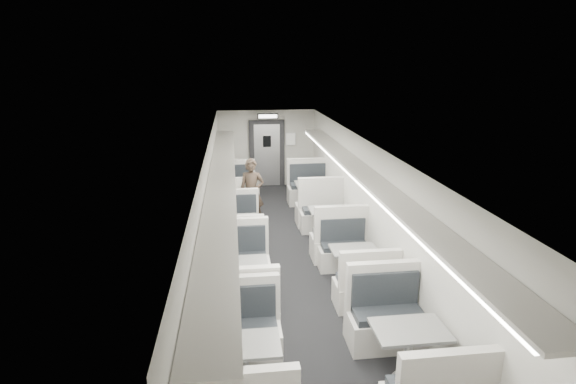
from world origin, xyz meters
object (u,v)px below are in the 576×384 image
object	(u,v)px
booth_left_a	(237,197)
passenger	(252,193)
booth_left_c	(241,284)
booth_right_b	(330,226)
booth_right_d	(408,355)
vestibule_door	(267,154)
exit_sign	(268,116)
booth_left_b	(238,233)
booth_right_a	(314,198)
booth_left_d	(245,369)
booth_right_c	(353,266)

from	to	relation	value
booth_left_a	passenger	xyz separation A→B (m)	(0.36, -1.14, 0.43)
booth_left_a	booth_left_c	bearing A→B (deg)	-90.00
booth_right_b	booth_right_d	size ratio (longest dim) A/B	1.02
booth_right_d	vestibule_door	xyz separation A→B (m)	(-1.00, 9.32, 0.65)
vestibule_door	exit_sign	distance (m)	1.33
booth_right_b	vestibule_door	bearing A→B (deg)	101.73
booth_left_a	booth_left_b	xyz separation A→B (m)	(0.00, -2.49, -0.04)
booth_left_a	booth_right_b	distance (m)	3.15
booth_left_b	booth_right_b	size ratio (longest dim) A/B	0.89
booth_right_a	vestibule_door	xyz separation A→B (m)	(-1.00, 2.78, 0.62)
booth_right_a	vestibule_door	world-z (taller)	vestibule_door
booth_left_b	booth_right_d	size ratio (longest dim) A/B	0.91
booth_left_c	booth_right_d	world-z (taller)	booth_right_d
booth_left_d	booth_right_b	xyz separation A→B (m)	(2.00, 4.50, 0.03)
booth_left_a	booth_right_a	bearing A→B (deg)	-11.23
booth_right_d	booth_right_b	bearing A→B (deg)	90.00
booth_right_b	vestibule_door	xyz separation A→B (m)	(-1.00, 4.82, 0.64)
passenger	booth_left_b	bearing A→B (deg)	-93.58
booth_right_c	vestibule_door	world-z (taller)	vestibule_door
booth_right_a	booth_right_c	distance (m)	3.99
booth_right_c	booth_right_a	bearing A→B (deg)	90.00
booth_right_d	vestibule_door	bearing A→B (deg)	96.12
booth_right_d	passenger	distance (m)	6.05
vestibule_door	booth_right_a	bearing A→B (deg)	-70.20
vestibule_door	booth_left_c	bearing A→B (deg)	-97.89
booth_right_c	vestibule_door	distance (m)	6.87
booth_right_d	exit_sign	distance (m)	9.09
booth_left_b	booth_right_d	xyz separation A→B (m)	(2.00, -4.45, 0.04)
booth_left_b	booth_right_a	world-z (taller)	booth_right_a
booth_right_b	exit_sign	bearing A→B (deg)	103.00
booth_left_c	exit_sign	xyz separation A→B (m)	(1.00, 6.73, 1.89)
booth_right_a	booth_right_b	world-z (taller)	booth_right_a
booth_right_d	passenger	world-z (taller)	passenger
booth_left_d	booth_right_a	distance (m)	6.84
booth_left_c	booth_left_d	size ratio (longest dim) A/B	1.05
booth_left_a	booth_right_b	bearing A→B (deg)	-50.63
booth_left_d	booth_right_d	bearing A→B (deg)	-0.14
booth_left_b	booth_right_a	bearing A→B (deg)	46.34
booth_left_b	booth_left_d	bearing A→B (deg)	-90.00
booth_left_d	booth_right_d	world-z (taller)	booth_right_d
booth_left_d	booth_right_c	world-z (taller)	booth_left_d
vestibule_door	exit_sign	bearing A→B (deg)	-90.00
booth_right_b	exit_sign	size ratio (longest dim) A/B	3.59
booth_left_d	exit_sign	distance (m)	9.09
booth_left_c	exit_sign	bearing A→B (deg)	81.55
exit_sign	booth_right_d	bearing A→B (deg)	-83.54
booth_left_b	passenger	distance (m)	1.48
booth_left_d	booth_right_c	xyz separation A→B (m)	(2.00, 2.55, -0.01)
booth_left_c	passenger	bearing A→B (deg)	84.50
booth_right_a	booth_right_d	distance (m)	6.54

